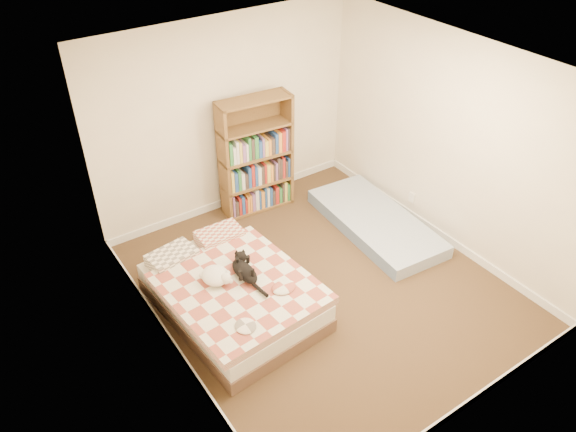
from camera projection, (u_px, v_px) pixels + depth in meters
room at (326, 195)px, 5.56m from camera, size 3.51×4.01×2.51m
bed at (231, 292)px, 5.84m from camera, size 1.45×1.92×0.49m
bookshelf at (255, 169)px, 7.20m from camera, size 0.96×0.39×1.55m
floor_mattress at (375, 222)px, 7.07m from camera, size 0.99×1.94×0.17m
black_cat at (243, 269)px, 5.70m from camera, size 0.31×0.68×0.15m
white_dog at (217, 276)px, 5.61m from camera, size 0.34×0.36×0.15m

